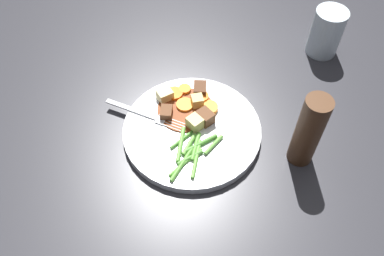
{
  "coord_description": "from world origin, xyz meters",
  "views": [
    {
      "loc": [
        -0.43,
        0.19,
        0.64
      ],
      "look_at": [
        0.0,
        0.0,
        0.02
      ],
      "focal_mm": 37.64,
      "sensor_mm": 36.0,
      "label": 1
    }
  ],
  "objects_px": {
    "potato_chunk_0": "(194,122)",
    "fork": "(147,115)",
    "carrot_slice_4": "(175,94)",
    "meat_chunk_1": "(205,117)",
    "water_glass": "(326,32)",
    "carrot_slice_1": "(185,89)",
    "carrot_slice_2": "(185,105)",
    "potato_chunk_2": "(165,95)",
    "pepper_mill": "(309,131)",
    "dinner_plate": "(192,131)",
    "meat_chunk_0": "(166,113)",
    "potato_chunk_1": "(197,101)",
    "meat_chunk_2": "(200,90)",
    "carrot_slice_0": "(209,108)",
    "carrot_slice_3": "(202,98)"
  },
  "relations": [
    {
      "from": "potato_chunk_1",
      "to": "fork",
      "type": "height_order",
      "value": "potato_chunk_1"
    },
    {
      "from": "meat_chunk_2",
      "to": "water_glass",
      "type": "height_order",
      "value": "water_glass"
    },
    {
      "from": "meat_chunk_0",
      "to": "meat_chunk_2",
      "type": "distance_m",
      "value": 0.09
    },
    {
      "from": "meat_chunk_0",
      "to": "meat_chunk_1",
      "type": "relative_size",
      "value": 0.96
    },
    {
      "from": "fork",
      "to": "carrot_slice_4",
      "type": "bearing_deg",
      "value": -67.94
    },
    {
      "from": "meat_chunk_1",
      "to": "meat_chunk_2",
      "type": "xyz_separation_m",
      "value": [
        0.07,
        -0.02,
        -0.0
      ]
    },
    {
      "from": "meat_chunk_2",
      "to": "carrot_slice_4",
      "type": "bearing_deg",
      "value": 71.23
    },
    {
      "from": "carrot_slice_2",
      "to": "meat_chunk_1",
      "type": "xyz_separation_m",
      "value": [
        -0.05,
        -0.02,
        0.01
      ]
    },
    {
      "from": "meat_chunk_2",
      "to": "water_glass",
      "type": "distance_m",
      "value": 0.32
    },
    {
      "from": "dinner_plate",
      "to": "meat_chunk_0",
      "type": "xyz_separation_m",
      "value": [
        0.05,
        0.03,
        0.02
      ]
    },
    {
      "from": "meat_chunk_2",
      "to": "water_glass",
      "type": "relative_size",
      "value": 0.3
    },
    {
      "from": "potato_chunk_0",
      "to": "meat_chunk_1",
      "type": "height_order",
      "value": "same"
    },
    {
      "from": "carrot_slice_4",
      "to": "potato_chunk_0",
      "type": "xyz_separation_m",
      "value": [
        -0.09,
        -0.0,
        0.01
      ]
    },
    {
      "from": "pepper_mill",
      "to": "potato_chunk_2",
      "type": "bearing_deg",
      "value": 40.04
    },
    {
      "from": "carrot_slice_2",
      "to": "meat_chunk_1",
      "type": "height_order",
      "value": "meat_chunk_1"
    },
    {
      "from": "water_glass",
      "to": "meat_chunk_2",
      "type": "bearing_deg",
      "value": 94.67
    },
    {
      "from": "carrot_slice_3",
      "to": "meat_chunk_1",
      "type": "bearing_deg",
      "value": 163.48
    },
    {
      "from": "carrot_slice_1",
      "to": "carrot_slice_2",
      "type": "xyz_separation_m",
      "value": [
        -0.04,
        0.02,
        -0.0
      ]
    },
    {
      "from": "carrot_slice_0",
      "to": "potato_chunk_1",
      "type": "relative_size",
      "value": 1.44
    },
    {
      "from": "meat_chunk_1",
      "to": "water_glass",
      "type": "height_order",
      "value": "water_glass"
    },
    {
      "from": "carrot_slice_4",
      "to": "carrot_slice_2",
      "type": "bearing_deg",
      "value": -169.83
    },
    {
      "from": "carrot_slice_1",
      "to": "pepper_mill",
      "type": "relative_size",
      "value": 0.16
    },
    {
      "from": "dinner_plate",
      "to": "carrot_slice_1",
      "type": "relative_size",
      "value": 10.72
    },
    {
      "from": "dinner_plate",
      "to": "carrot_slice_1",
      "type": "height_order",
      "value": "carrot_slice_1"
    },
    {
      "from": "dinner_plate",
      "to": "meat_chunk_1",
      "type": "height_order",
      "value": "meat_chunk_1"
    },
    {
      "from": "carrot_slice_3",
      "to": "potato_chunk_1",
      "type": "height_order",
      "value": "potato_chunk_1"
    },
    {
      "from": "meat_chunk_1",
      "to": "carrot_slice_4",
      "type": "bearing_deg",
      "value": 18.39
    },
    {
      "from": "fork",
      "to": "meat_chunk_2",
      "type": "bearing_deg",
      "value": -84.08
    },
    {
      "from": "dinner_plate",
      "to": "carrot_slice_4",
      "type": "distance_m",
      "value": 0.09
    },
    {
      "from": "meat_chunk_2",
      "to": "potato_chunk_1",
      "type": "bearing_deg",
      "value": 146.37
    },
    {
      "from": "meat_chunk_2",
      "to": "carrot_slice_2",
      "type": "bearing_deg",
      "value": 115.22
    },
    {
      "from": "dinner_plate",
      "to": "carrot_slice_2",
      "type": "bearing_deg",
      "value": -8.5
    },
    {
      "from": "potato_chunk_2",
      "to": "meat_chunk_2",
      "type": "height_order",
      "value": "same"
    },
    {
      "from": "carrot_slice_4",
      "to": "meat_chunk_2",
      "type": "height_order",
      "value": "meat_chunk_2"
    },
    {
      "from": "carrot_slice_4",
      "to": "meat_chunk_0",
      "type": "distance_m",
      "value": 0.06
    },
    {
      "from": "carrot_slice_2",
      "to": "water_glass",
      "type": "height_order",
      "value": "water_glass"
    },
    {
      "from": "dinner_plate",
      "to": "meat_chunk_2",
      "type": "xyz_separation_m",
      "value": [
        0.08,
        -0.05,
        0.02
      ]
    },
    {
      "from": "potato_chunk_2",
      "to": "pepper_mill",
      "type": "relative_size",
      "value": 0.18
    },
    {
      "from": "potato_chunk_0",
      "to": "dinner_plate",
      "type": "bearing_deg",
      "value": 118.55
    },
    {
      "from": "potato_chunk_1",
      "to": "dinner_plate",
      "type": "bearing_deg",
      "value": 146.49
    },
    {
      "from": "water_glass",
      "to": "potato_chunk_0",
      "type": "bearing_deg",
      "value": 105.2
    },
    {
      "from": "potato_chunk_2",
      "to": "meat_chunk_1",
      "type": "distance_m",
      "value": 0.1
    },
    {
      "from": "fork",
      "to": "carrot_slice_3",
      "type": "bearing_deg",
      "value": -92.43
    },
    {
      "from": "carrot_slice_4",
      "to": "potato_chunk_0",
      "type": "relative_size",
      "value": 1.24
    },
    {
      "from": "meat_chunk_1",
      "to": "potato_chunk_2",
      "type": "bearing_deg",
      "value": 31.14
    },
    {
      "from": "carrot_slice_1",
      "to": "pepper_mill",
      "type": "distance_m",
      "value": 0.27
    },
    {
      "from": "carrot_slice_2",
      "to": "meat_chunk_0",
      "type": "distance_m",
      "value": 0.04
    },
    {
      "from": "carrot_slice_0",
      "to": "meat_chunk_2",
      "type": "relative_size",
      "value": 1.07
    },
    {
      "from": "potato_chunk_1",
      "to": "fork",
      "type": "bearing_deg",
      "value": 82.1
    },
    {
      "from": "potato_chunk_0",
      "to": "fork",
      "type": "height_order",
      "value": "potato_chunk_0"
    }
  ]
}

